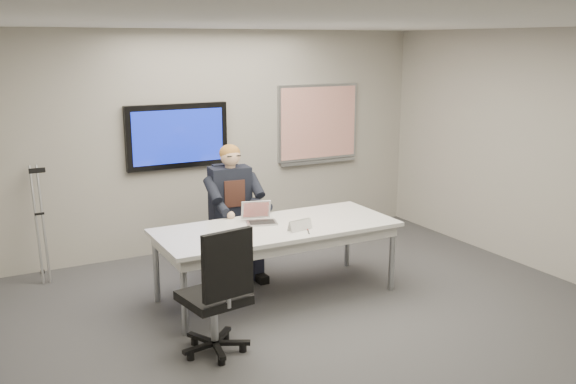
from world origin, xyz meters
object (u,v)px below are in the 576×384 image
seated_person (237,224)px  office_chair_far (230,243)px  conference_table (277,234)px  office_chair_near (217,315)px  laptop (259,217)px

seated_person → office_chair_far: bearing=92.6°
conference_table → office_chair_near: (-1.05, -0.93, -0.32)m
office_chair_far → office_chair_near: office_chair_near is taller
conference_table → office_chair_far: office_chair_far is taller
seated_person → laptop: bearing=-84.7°
conference_table → office_chair_far: 1.13m
office_chair_near → seated_person: seated_person is taller
conference_table → seated_person: 0.81m
seated_person → laptop: (-0.00, -0.60, 0.22)m
office_chair_near → seated_person: 2.00m
office_chair_far → office_chair_near: (-0.97, -1.99, 0.06)m
office_chair_far → laptop: 1.01m
office_chair_far → laptop: bearing=-72.5°
conference_table → seated_person: size_ratio=1.68×
laptop → office_chair_near: bearing=-113.4°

